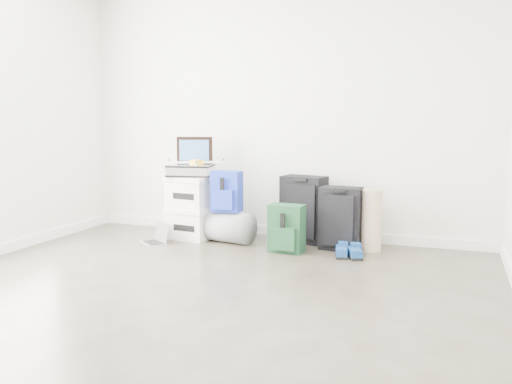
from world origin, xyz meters
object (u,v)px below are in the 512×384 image
at_px(briefcase, 191,170).
at_px(laptop, 157,239).
at_px(duffel_bag, 228,227).
at_px(carry_on, 340,219).
at_px(large_suitcase, 304,209).
at_px(boxes_stack, 191,207).

distance_m(briefcase, laptop, 0.80).
bearing_deg(laptop, duffel_bag, 62.02).
height_order(briefcase, carry_on, briefcase).
height_order(duffel_bag, carry_on, carry_on).
relative_size(duffel_bag, laptop, 1.48).
relative_size(briefcase, large_suitcase, 0.65).
relative_size(briefcase, duffel_bag, 0.85).
bearing_deg(large_suitcase, laptop, -146.01).
xyz_separation_m(large_suitcase, carry_on, (0.43, -0.20, -0.04)).
xyz_separation_m(briefcase, carry_on, (1.60, 0.04, -0.43)).
distance_m(duffel_bag, carry_on, 1.18).
xyz_separation_m(duffel_bag, laptop, (-0.67, -0.31, -0.11)).
height_order(boxes_stack, laptop, boxes_stack).
distance_m(briefcase, carry_on, 1.66).
relative_size(large_suitcase, laptop, 1.93).
bearing_deg(laptop, boxes_stack, 92.62).
xyz_separation_m(briefcase, laptop, (-0.23, -0.34, -0.69)).
bearing_deg(large_suitcase, boxes_stack, -156.76).
height_order(boxes_stack, carry_on, boxes_stack).
height_order(boxes_stack, duffel_bag, boxes_stack).
bearing_deg(large_suitcase, duffel_bag, -148.13).
xyz_separation_m(briefcase, large_suitcase, (1.18, 0.24, -0.39)).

